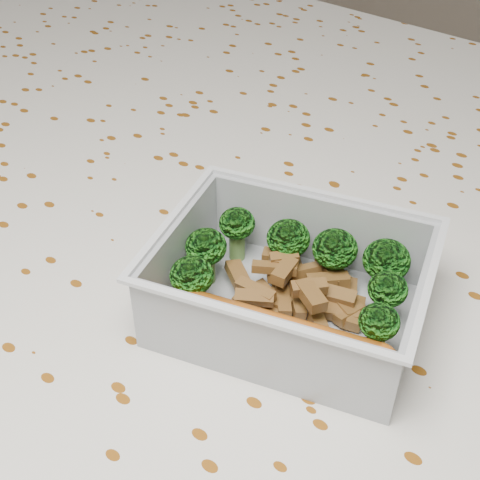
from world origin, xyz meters
The scene contains 6 objects.
dining_table centered at (0.00, 0.00, 0.67)m, with size 1.40×0.90×0.75m.
tablecloth centered at (0.00, 0.00, 0.72)m, with size 1.46×0.96×0.19m.
lunch_container centered at (0.05, -0.02, 0.78)m, with size 0.19×0.17×0.06m.
broccoli_florets centered at (0.05, 0.00, 0.79)m, with size 0.14×0.12×0.04m.
meat_pile centered at (0.05, 0.00, 0.77)m, with size 0.10×0.07×0.03m.
sausage centered at (0.07, -0.05, 0.78)m, with size 0.14×0.06×0.02m.
Camera 1 is at (0.22, -0.27, 1.06)m, focal length 50.00 mm.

